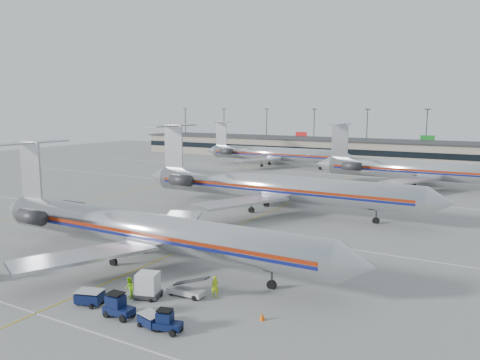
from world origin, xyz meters
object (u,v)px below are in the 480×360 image
Objects in this scene: jet_second_row at (272,187)px; uld_container at (148,285)px; jet_foreground at (143,229)px; belt_loader at (187,290)px; tug_center at (118,306)px.

jet_second_row is 35.23m from uld_container.
belt_loader is at bearing -28.88° from jet_foreground.
jet_foreground is 19.23× the size of tug_center.
jet_foreground is at bearing -91.83° from jet_second_row.
belt_loader is (2.61, 1.82, -0.55)m from uld_container.
jet_second_row reaches higher than tug_center.
jet_foreground is 9.62m from uld_container.
jet_second_row is at bearing 100.70° from belt_loader.
uld_container is (-0.42, 3.92, 0.22)m from tug_center.
jet_second_row is 20.97× the size of tug_center.
jet_foreground is 10.68m from belt_loader.
belt_loader is at bearing -76.14° from jet_second_row.
tug_center is (5.92, -38.62, -2.88)m from jet_second_row.
belt_loader is at bearing 16.69° from uld_container.
jet_second_row reaches higher than jet_foreground.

